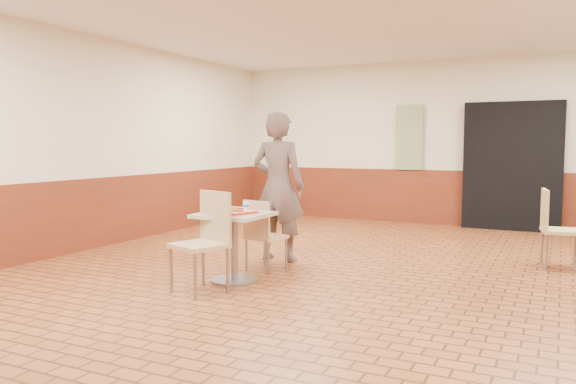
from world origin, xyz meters
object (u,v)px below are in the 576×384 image
at_px(chair_main_front, 206,236).
at_px(customer, 278,186).
at_px(main_table, 234,235).
at_px(chair_main_back, 262,232).
at_px(ring_donut, 233,208).
at_px(long_john_donut, 237,209).
at_px(serving_tray, 234,212).
at_px(paper_cup, 246,206).
at_px(chair_second_left, 555,224).

xyz_separation_m(chair_main_front, customer, (-0.03, 1.67, 0.38)).
xyz_separation_m(main_table, chair_main_back, (0.04, 0.56, -0.04)).
xyz_separation_m(ring_donut, long_john_donut, (0.13, -0.14, 0.01)).
bearing_deg(chair_main_back, serving_tray, 97.87).
xyz_separation_m(chair_main_front, ring_donut, (-0.01, 0.54, 0.23)).
height_order(long_john_donut, paper_cup, paper_cup).
bearing_deg(main_table, paper_cup, 43.20).
height_order(main_table, long_john_donut, long_john_donut).
bearing_deg(chair_main_back, long_john_donut, 104.52).
relative_size(long_john_donut, chair_second_left, 0.17).
xyz_separation_m(customer, serving_tray, (0.08, -1.21, -0.19)).
xyz_separation_m(main_table, paper_cup, (0.10, 0.09, 0.32)).
height_order(customer, chair_second_left, customer).
bearing_deg(paper_cup, chair_main_front, -105.17).
relative_size(customer, serving_tray, 4.50).
relative_size(customer, ring_donut, 19.56).
height_order(chair_main_back, chair_second_left, chair_second_left).
xyz_separation_m(main_table, ring_donut, (-0.06, 0.08, 0.29)).
bearing_deg(long_john_donut, ring_donut, 133.46).
bearing_deg(serving_tray, main_table, -90.00).
height_order(paper_cup, chair_second_left, chair_second_left).
bearing_deg(chair_main_front, chair_second_left, 59.05).
height_order(chair_main_back, long_john_donut, chair_main_back).
distance_m(ring_donut, chair_second_left, 3.85).
bearing_deg(chair_second_left, long_john_donut, 118.24).
bearing_deg(chair_second_left, chair_main_front, 121.66).
bearing_deg(serving_tray, chair_main_front, -96.48).
bearing_deg(paper_cup, main_table, -136.80).
distance_m(serving_tray, ring_donut, 0.11).
bearing_deg(chair_second_left, paper_cup, 116.75).
distance_m(chair_main_front, ring_donut, 0.59).
bearing_deg(chair_second_left, ring_donut, 115.42).
distance_m(main_table, paper_cup, 0.34).
bearing_deg(serving_tray, paper_cup, 43.20).
distance_m(customer, serving_tray, 1.23).
bearing_deg(chair_main_front, long_john_donut, 91.59).
bearing_deg(main_table, ring_donut, 127.01).
bearing_deg(long_john_donut, chair_main_back, 92.62).
bearing_deg(customer, ring_donut, 87.42).
distance_m(main_table, ring_donut, 0.30).
height_order(main_table, serving_tray, serving_tray).
relative_size(chair_main_front, serving_tray, 2.40).
xyz_separation_m(ring_donut, paper_cup, (0.16, 0.01, 0.03)).
bearing_deg(serving_tray, customer, 94.02).
distance_m(main_table, serving_tray, 0.26).
bearing_deg(ring_donut, main_table, -52.99).
bearing_deg(chair_main_back, paper_cup, 109.02).
height_order(chair_main_front, serving_tray, chair_main_front).
distance_m(customer, long_john_donut, 1.28).
bearing_deg(chair_second_left, customer, 99.25).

